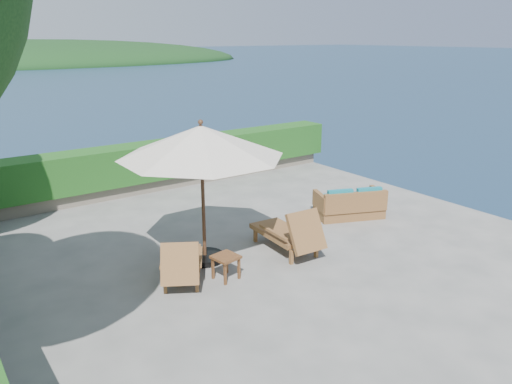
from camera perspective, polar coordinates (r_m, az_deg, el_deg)
ground at (r=10.11m, az=1.27°, el=-7.36°), size 12.00×12.00×0.00m
foundation at (r=10.85m, az=1.21°, el=-14.82°), size 12.00×12.00×3.00m
ocean at (r=11.69m, az=1.16°, el=-20.84°), size 600.00×600.00×0.00m
offshore_island at (r=150.63m, az=-24.55°, el=13.19°), size 126.00×57.60×12.60m
planter_wall_far at (r=14.63m, az=-11.98°, el=0.95°), size 12.00×0.60×0.36m
hedge_far at (r=14.46m, az=-12.15°, el=3.49°), size 12.40×0.90×1.00m
patio_umbrella at (r=9.25m, az=-6.29°, el=5.60°), size 4.07×4.07×2.79m
lounge_left at (r=9.11m, az=-8.46°, el=-7.87°), size 1.35×1.68×0.90m
lounge_right at (r=10.17m, az=3.85°, el=-4.64°), size 0.87×1.80×1.02m
side_table at (r=9.09m, az=-3.48°, el=-7.76°), size 0.49×0.49×0.46m
wicker_loveseat at (r=12.32m, az=10.70°, el=-1.49°), size 1.80×1.37×0.79m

